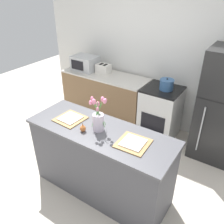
# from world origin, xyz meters

# --- Properties ---
(ground_plane) EXTENTS (10.00, 10.00, 0.00)m
(ground_plane) POSITION_xyz_m (0.00, 0.00, 0.00)
(ground_plane) COLOR beige
(back_wall) EXTENTS (5.20, 0.08, 2.70)m
(back_wall) POSITION_xyz_m (0.00, 2.00, 1.35)
(back_wall) COLOR silver
(back_wall) RESTS_ON ground_plane
(kitchen_island) EXTENTS (1.80, 0.66, 0.96)m
(kitchen_island) POSITION_xyz_m (0.00, 0.00, 0.48)
(kitchen_island) COLOR #4C4C51
(kitchen_island) RESTS_ON ground_plane
(back_counter) EXTENTS (1.68, 0.60, 0.90)m
(back_counter) POSITION_xyz_m (-1.06, 1.60, 0.45)
(back_counter) COLOR brown
(back_counter) RESTS_ON ground_plane
(stove_range) EXTENTS (0.60, 0.61, 0.90)m
(stove_range) POSITION_xyz_m (0.10, 1.60, 0.45)
(stove_range) COLOR silver
(stove_range) RESTS_ON ground_plane
(refrigerator) EXTENTS (0.68, 0.67, 1.70)m
(refrigerator) POSITION_xyz_m (1.05, 1.60, 0.85)
(refrigerator) COLOR black
(refrigerator) RESTS_ON ground_plane
(flower_vase) EXTENTS (0.21, 0.17, 0.43)m
(flower_vase) POSITION_xyz_m (-0.02, -0.01, 1.11)
(flower_vase) COLOR silver
(flower_vase) RESTS_ON kitchen_island
(pear_figurine) EXTENTS (0.07, 0.07, 0.11)m
(pear_figurine) POSITION_xyz_m (-0.14, -0.13, 1.00)
(pear_figurine) COLOR #C66B33
(pear_figurine) RESTS_ON kitchen_island
(plate_setting_left) EXTENTS (0.34, 0.34, 0.02)m
(plate_setting_left) POSITION_xyz_m (-0.45, -0.01, 0.97)
(plate_setting_left) COLOR olive
(plate_setting_left) RESTS_ON kitchen_island
(plate_setting_right) EXTENTS (0.34, 0.34, 0.02)m
(plate_setting_right) POSITION_xyz_m (0.45, -0.01, 0.97)
(plate_setting_right) COLOR olive
(plate_setting_right) RESTS_ON kitchen_island
(toaster) EXTENTS (0.28, 0.18, 0.17)m
(toaster) POSITION_xyz_m (-1.13, 1.64, 0.99)
(toaster) COLOR silver
(toaster) RESTS_ON back_counter
(cooking_pot) EXTENTS (0.23, 0.23, 0.19)m
(cooking_pot) POSITION_xyz_m (0.15, 1.60, 0.99)
(cooking_pot) COLOR #386093
(cooking_pot) RESTS_ON stove_range
(microwave) EXTENTS (0.48, 0.37, 0.27)m
(microwave) POSITION_xyz_m (-1.53, 1.60, 1.04)
(microwave) COLOR #B7BABC
(microwave) RESTS_ON back_counter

